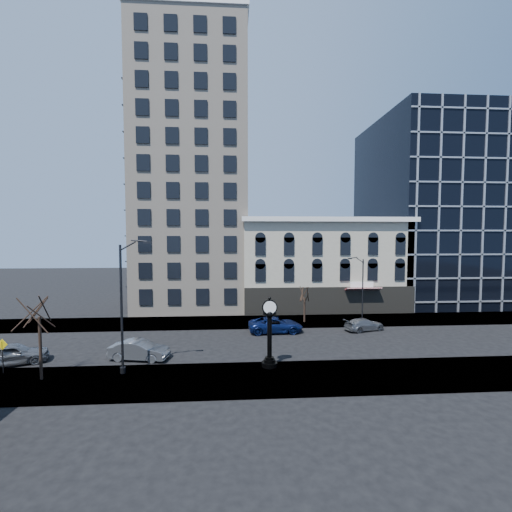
{
  "coord_description": "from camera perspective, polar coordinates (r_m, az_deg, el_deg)",
  "views": [
    {
      "loc": [
        -0.36,
        -31.46,
        10.06
      ],
      "look_at": [
        2.0,
        4.0,
        8.0
      ],
      "focal_mm": 24.0,
      "sensor_mm": 36.0,
      "label": 1
    }
  ],
  "objects": [
    {
      "name": "car_near_a",
      "position": [
        33.74,
        -35.57,
        -13.14
      ],
      "size": [
        5.41,
        3.84,
        1.71
      ],
      "primitive_type": "imported",
      "rotation": [
        0.0,
        0.0,
        1.98
      ],
      "color": "#595B60",
      "rests_on": "ground"
    },
    {
      "name": "street_lamp_near",
      "position": [
        26.13,
        -20.08,
        -2.34
      ],
      "size": [
        2.56,
        0.53,
        9.88
      ],
      "rotation": [
        0.0,
        0.0,
        0.09
      ],
      "color": "black",
      "rests_on": "sidewalk_near"
    },
    {
      "name": "car_near_b",
      "position": [
        30.43,
        -18.89,
        -14.6
      ],
      "size": [
        5.0,
        2.46,
        1.57
      ],
      "primitive_type": "imported",
      "rotation": [
        0.0,
        0.0,
        1.4
      ],
      "color": "#595B60",
      "rests_on": "ground"
    },
    {
      "name": "car_far_b",
      "position": [
        38.99,
        17.59,
        -10.82
      ],
      "size": [
        4.74,
        2.99,
        1.28
      ],
      "primitive_type": "imported",
      "rotation": [
        0.0,
        0.0,
        1.87
      ],
      "color": "#595B60",
      "rests_on": "ground"
    },
    {
      "name": "ground",
      "position": [
        33.03,
        -3.1,
        -14.42
      ],
      "size": [
        160.0,
        160.0,
        0.0
      ],
      "primitive_type": "plane",
      "color": "black",
      "rests_on": "ground"
    },
    {
      "name": "car_far_a",
      "position": [
        36.58,
        3.26,
        -11.37
      ],
      "size": [
        5.76,
        2.81,
        1.57
      ],
      "primitive_type": "imported",
      "rotation": [
        0.0,
        0.0,
        1.61
      ],
      "color": "#0C194C",
      "rests_on": "ground"
    },
    {
      "name": "bare_tree_near",
      "position": [
        27.99,
        -32.48,
        -6.65
      ],
      "size": [
        4.12,
        4.12,
        7.07
      ],
      "color": "#302118",
      "rests_on": "sidewalk_near"
    },
    {
      "name": "cream_tower",
      "position": [
        51.51,
        -10.45,
        13.62
      ],
      "size": [
        15.9,
        15.4,
        42.5
      ],
      "color": "beige",
      "rests_on": "ground"
    },
    {
      "name": "victorian_row",
      "position": [
        49.11,
        10.79,
        -1.49
      ],
      "size": [
        22.6,
        11.19,
        12.5
      ],
      "color": "#BEB49C",
      "rests_on": "ground"
    },
    {
      "name": "glass_office",
      "position": [
        61.69,
        28.04,
        6.59
      ],
      "size": [
        20.0,
        20.15,
        28.0
      ],
      "color": "black",
      "rests_on": "ground"
    },
    {
      "name": "street_lamp_far",
      "position": [
        40.03,
        16.79,
        -2.66
      ],
      "size": [
        1.93,
        0.9,
        7.78
      ],
      "rotation": [
        0.0,
        0.0,
        3.5
      ],
      "color": "black",
      "rests_on": "sidewalk_far"
    },
    {
      "name": "street_clock",
      "position": [
        26.69,
        2.27,
        -13.04
      ],
      "size": [
        1.22,
        1.22,
        5.36
      ],
      "rotation": [
        0.0,
        0.0,
        -0.03
      ],
      "color": "black",
      "rests_on": "sidewalk_near"
    },
    {
      "name": "sidewalk_near",
      "position": [
        25.51,
        -2.86,
        -19.77
      ],
      "size": [
        160.0,
        6.0,
        0.12
      ],
      "primitive_type": "cube",
      "color": "gray",
      "rests_on": "ground"
    },
    {
      "name": "warning_sign",
      "position": [
        31.55,
        -36.61,
        -12.41
      ],
      "size": [
        0.82,
        0.18,
        2.53
      ],
      "rotation": [
        0.0,
        0.0,
        -0.17
      ],
      "color": "black",
      "rests_on": "sidewalk_near"
    },
    {
      "name": "bare_tree_far",
      "position": [
        40.18,
        8.1,
        -6.12
      ],
      "size": [
        2.61,
        2.61,
        4.48
      ],
      "color": "#302118",
      "rests_on": "sidewalk_far"
    },
    {
      "name": "sidewalk_far",
      "position": [
        40.71,
        -3.24,
        -10.91
      ],
      "size": [
        160.0,
        6.0,
        0.12
      ],
      "primitive_type": "cube",
      "color": "gray",
      "rests_on": "ground"
    }
  ]
}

